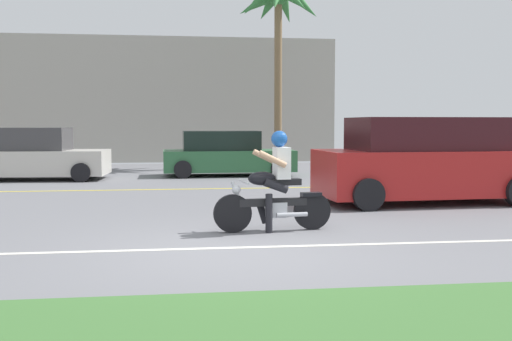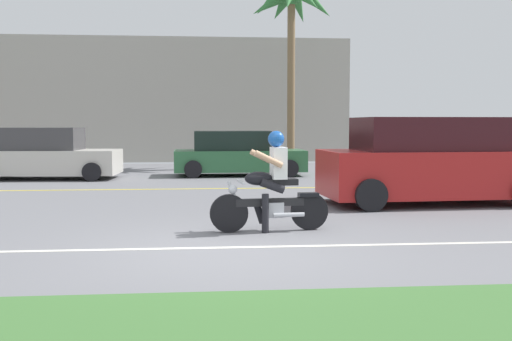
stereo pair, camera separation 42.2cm
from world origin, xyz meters
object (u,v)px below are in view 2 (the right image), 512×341
(parked_car_2, at_px, (237,155))
(palm_tree_0, at_px, (290,8))
(parked_car_3, at_px, (431,155))
(suv_nearby, at_px, (432,162))
(parked_car_1, at_px, (45,155))
(motorcyclist, at_px, (271,189))

(parked_car_2, relative_size, palm_tree_0, 0.59)
(parked_car_3, relative_size, palm_tree_0, 0.60)
(palm_tree_0, bearing_deg, parked_car_3, -46.85)
(parked_car_3, bearing_deg, parked_car_2, 173.26)
(suv_nearby, height_order, parked_car_3, suv_nearby)
(parked_car_1, relative_size, parked_car_3, 1.01)
(suv_nearby, xyz_separation_m, palm_tree_0, (-1.43, 10.96, 5.24))
(motorcyclist, xyz_separation_m, parked_car_3, (6.39, 9.69, -0.00))
(palm_tree_0, bearing_deg, suv_nearby, -82.58)
(parked_car_2, bearing_deg, motorcyclist, -90.59)
(parked_car_2, xyz_separation_m, palm_tree_0, (2.27, 3.54, 5.44))
(parked_car_3, xyz_separation_m, palm_tree_0, (-4.02, 4.29, 5.46))
(parked_car_1, bearing_deg, suv_nearby, -34.74)
(motorcyclist, height_order, parked_car_1, motorcyclist)
(suv_nearby, distance_m, palm_tree_0, 12.23)
(suv_nearby, height_order, parked_car_1, suv_nearby)
(parked_car_2, bearing_deg, parked_car_1, -173.14)
(parked_car_2, bearing_deg, palm_tree_0, 57.37)
(suv_nearby, bearing_deg, parked_car_2, 116.49)
(parked_car_1, distance_m, palm_tree_0, 10.72)
(parked_car_1, bearing_deg, motorcyclist, -58.90)
(palm_tree_0, bearing_deg, parked_car_1, -152.65)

